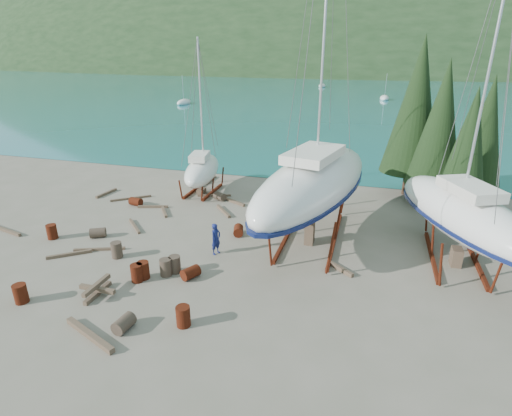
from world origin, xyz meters
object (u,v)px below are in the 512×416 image
(large_sailboat_far, at_px, (463,213))
(small_sailboat_shore, at_px, (202,170))
(large_sailboat_near, at_px, (314,183))
(worker, at_px, (216,239))

(large_sailboat_far, distance_m, small_sailboat_shore, 18.27)
(large_sailboat_near, height_order, large_sailboat_far, large_sailboat_near)
(worker, bearing_deg, large_sailboat_near, -33.56)
(small_sailboat_shore, bearing_deg, worker, -73.90)
(small_sailboat_shore, distance_m, worker, 10.38)
(worker, bearing_deg, large_sailboat_far, -56.56)
(large_sailboat_far, relative_size, worker, 9.39)
(large_sailboat_near, xyz_separation_m, worker, (-4.68, -3.39, -2.56))
(large_sailboat_far, xyz_separation_m, worker, (-12.37, -2.84, -1.83))
(small_sailboat_shore, bearing_deg, large_sailboat_near, -42.79)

